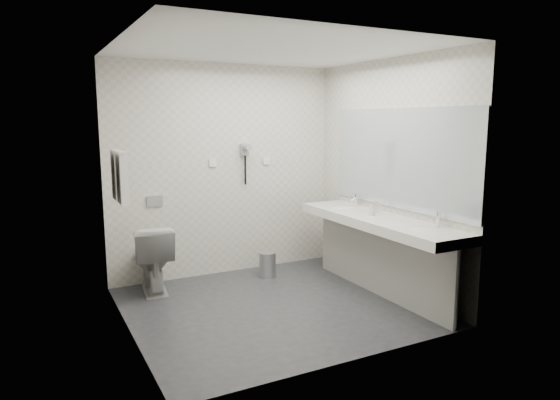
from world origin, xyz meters
TOP-DOWN VIEW (x-y plane):
  - floor at (0.00, 0.00)m, footprint 2.80×2.80m
  - ceiling at (0.00, 0.00)m, footprint 2.80×2.80m
  - wall_back at (0.00, 1.30)m, footprint 2.80×0.00m
  - wall_front at (0.00, -1.30)m, footprint 2.80×0.00m
  - wall_left at (-1.40, 0.00)m, footprint 0.00×2.60m
  - wall_right at (1.40, 0.00)m, footprint 0.00×2.60m
  - vanity_counter at (1.12, -0.20)m, footprint 0.55×2.20m
  - vanity_panel at (1.15, -0.20)m, footprint 0.03×2.15m
  - vanity_post_near at (1.18, -1.24)m, footprint 0.06×0.06m
  - vanity_post_far at (1.18, 0.84)m, footprint 0.06×0.06m
  - mirror at (1.39, -0.20)m, footprint 0.02×2.20m
  - basin_near at (1.12, -0.85)m, footprint 0.40×0.31m
  - basin_far at (1.12, 0.45)m, footprint 0.40×0.31m
  - faucet_near at (1.32, -0.85)m, footprint 0.04×0.04m
  - faucet_far at (1.32, 0.45)m, footprint 0.04×0.04m
  - soap_bottle_a at (1.12, -0.10)m, footprint 0.07×0.07m
  - glass_left at (1.26, 0.02)m, footprint 0.07×0.07m
  - toilet at (-0.96, 1.02)m, footprint 0.50×0.78m
  - flush_plate at (-0.85, 1.29)m, footprint 0.18×0.02m
  - pedal_bin at (0.36, 0.88)m, footprint 0.26×0.26m
  - bin_lid at (0.36, 0.88)m, footprint 0.20×0.20m
  - towel_rail at (-1.35, 0.55)m, footprint 0.02×0.62m
  - towel_near at (-1.34, 0.41)m, footprint 0.07×0.24m
  - towel_far at (-1.34, 0.69)m, footprint 0.07×0.24m
  - dryer_cradle at (0.25, 1.27)m, footprint 0.10×0.04m
  - dryer_barrel at (0.25, 1.20)m, footprint 0.08×0.14m
  - dryer_cord at (0.25, 1.26)m, footprint 0.02×0.02m
  - switch_plate_a at (-0.15, 1.29)m, footprint 0.09×0.02m
  - switch_plate_b at (0.55, 1.29)m, footprint 0.09×0.02m

SIDE VIEW (x-z plane):
  - floor at x=0.00m, z-range 0.00..0.00m
  - pedal_bin at x=0.36m, z-range 0.00..0.28m
  - bin_lid at x=0.36m, z-range 0.28..0.30m
  - toilet at x=-0.96m, z-range 0.00..0.74m
  - vanity_panel at x=1.15m, z-range 0.00..0.75m
  - vanity_post_near at x=1.18m, z-range 0.00..0.75m
  - vanity_post_far at x=1.18m, z-range 0.00..0.75m
  - vanity_counter at x=1.12m, z-range 0.75..0.85m
  - basin_near at x=1.12m, z-range 0.81..0.86m
  - basin_far at x=1.12m, z-range 0.81..0.86m
  - glass_left at x=1.26m, z-range 0.85..0.97m
  - soap_bottle_a at x=1.12m, z-range 0.85..0.97m
  - faucet_near at x=1.32m, z-range 0.85..1.00m
  - faucet_far at x=1.32m, z-range 0.85..1.00m
  - flush_plate at x=-0.85m, z-range 0.89..1.01m
  - wall_back at x=0.00m, z-range -0.15..2.65m
  - wall_front at x=0.00m, z-range -0.15..2.65m
  - wall_left at x=-1.40m, z-range -0.05..2.55m
  - wall_right at x=1.40m, z-range -0.05..2.55m
  - dryer_cord at x=0.25m, z-range 1.07..1.43m
  - towel_near at x=-1.34m, z-range 1.09..1.57m
  - towel_far at x=-1.34m, z-range 1.09..1.57m
  - switch_plate_a at x=-0.15m, z-range 1.31..1.40m
  - switch_plate_b at x=0.55m, z-range 1.31..1.40m
  - mirror at x=1.39m, z-range 0.92..1.98m
  - dryer_cradle at x=0.25m, z-range 1.43..1.57m
  - dryer_barrel at x=0.25m, z-range 1.49..1.57m
  - towel_rail at x=-1.35m, z-range 1.54..1.56m
  - ceiling at x=0.00m, z-range 2.50..2.50m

